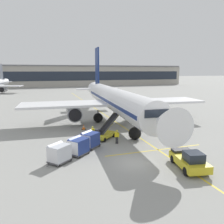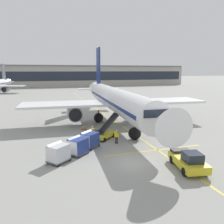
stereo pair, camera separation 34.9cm
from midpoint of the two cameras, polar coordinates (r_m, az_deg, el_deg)
ground_plane at (r=22.61m, az=5.41°, el=-12.71°), size 600.00×600.00×0.00m
parked_airplane at (r=38.18m, az=0.51°, el=3.07°), size 31.32×40.95×14.13m
belt_loader at (r=29.89m, az=-2.08°, el=-5.08°), size 4.75×4.51×3.01m
baggage_cart_lead at (r=26.42m, az=-6.03°, el=-6.94°), size 2.60×2.51×1.91m
baggage_cart_second at (r=24.42m, az=-9.02°, el=-8.49°), size 2.60×2.51×1.91m
baggage_cart_third at (r=22.82m, az=-13.82°, el=-10.06°), size 2.60×2.51×1.91m
pushback_tug at (r=22.06m, az=18.69°, el=-11.54°), size 2.83×4.70×1.83m
ground_crew_by_loader at (r=29.44m, az=-5.31°, el=-5.10°), size 0.57×0.28×1.74m
ground_crew_by_carts at (r=27.66m, az=0.90°, el=-6.08°), size 0.53×0.37×1.74m
ground_crew_marshaller at (r=27.01m, az=-5.66°, el=-6.55°), size 0.53×0.37×1.74m
safety_cone_engine_keepout at (r=34.62m, az=-7.54°, el=-3.85°), size 0.66×0.66×0.74m
apron_guidance_line_lead_in at (r=38.32m, az=1.22°, el=-2.91°), size 0.20×110.00×0.01m
apron_guidance_line_stop_bar at (r=26.20m, az=10.65°, el=-9.52°), size 12.00×0.20×0.01m
terminal_building at (r=136.80m, az=-8.91°, el=9.14°), size 130.82×16.77×11.90m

